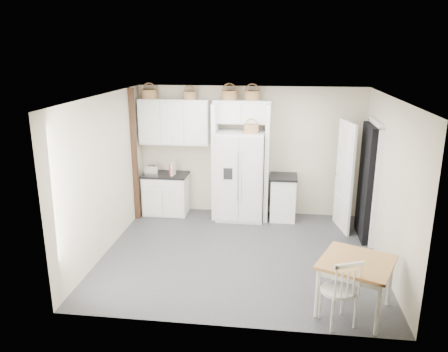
# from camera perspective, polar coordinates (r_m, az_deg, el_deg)

# --- Properties ---
(floor) EXTENTS (4.50, 4.50, 0.00)m
(floor) POSITION_cam_1_polar(r_m,az_deg,el_deg) (7.41, 2.13, -10.12)
(floor) COLOR #2D2D32
(floor) RESTS_ON ground
(ceiling) EXTENTS (4.50, 4.50, 0.00)m
(ceiling) POSITION_cam_1_polar(r_m,az_deg,el_deg) (6.67, 2.37, 10.31)
(ceiling) COLOR white
(ceiling) RESTS_ON wall_back
(wall_back) EXTENTS (4.50, 0.00, 4.50)m
(wall_back) POSITION_cam_1_polar(r_m,az_deg,el_deg) (8.86, 3.39, 3.24)
(wall_back) COLOR #BEAE9C
(wall_back) RESTS_ON floor
(wall_left) EXTENTS (0.00, 4.00, 4.00)m
(wall_left) POSITION_cam_1_polar(r_m,az_deg,el_deg) (7.46, -15.24, 0.19)
(wall_left) COLOR #BEAE9C
(wall_left) RESTS_ON floor
(wall_right) EXTENTS (0.00, 4.00, 4.00)m
(wall_right) POSITION_cam_1_polar(r_m,az_deg,el_deg) (7.11, 20.62, -1.07)
(wall_right) COLOR #BEAE9C
(wall_right) RESTS_ON floor
(refrigerator) EXTENTS (0.91, 0.73, 1.76)m
(refrigerator) POSITION_cam_1_polar(r_m,az_deg,el_deg) (8.64, 2.19, 0.05)
(refrigerator) COLOR silver
(refrigerator) RESTS_ON floor
(base_cab_left) EXTENTS (0.88, 0.55, 0.81)m
(base_cab_left) POSITION_cam_1_polar(r_m,az_deg,el_deg) (9.08, -7.57, -2.41)
(base_cab_left) COLOR white
(base_cab_left) RESTS_ON floor
(base_cab_right) EXTENTS (0.49, 0.58, 0.86)m
(base_cab_right) POSITION_cam_1_polar(r_m,az_deg,el_deg) (8.79, 7.70, -2.90)
(base_cab_right) COLOR white
(base_cab_right) RESTS_ON floor
(dining_table) EXTENTS (1.13, 1.13, 0.72)m
(dining_table) POSITION_cam_1_polar(r_m,az_deg,el_deg) (6.03, 16.68, -13.59)
(dining_table) COLOR olive
(dining_table) RESTS_ON floor
(windsor_chair) EXTENTS (0.57, 0.55, 0.92)m
(windsor_chair) POSITION_cam_1_polar(r_m,az_deg,el_deg) (5.68, 14.76, -14.21)
(windsor_chair) COLOR white
(windsor_chair) RESTS_ON floor
(counter_left) EXTENTS (0.91, 0.59, 0.04)m
(counter_left) POSITION_cam_1_polar(r_m,az_deg,el_deg) (8.96, -7.67, 0.17)
(counter_left) COLOR black
(counter_left) RESTS_ON base_cab_left
(counter_right) EXTENTS (0.52, 0.62, 0.04)m
(counter_right) POSITION_cam_1_polar(r_m,az_deg,el_deg) (8.66, 7.81, -0.10)
(counter_right) COLOR black
(counter_right) RESTS_ON base_cab_right
(toaster) EXTENTS (0.27, 0.16, 0.19)m
(toaster) POSITION_cam_1_polar(r_m,az_deg,el_deg) (8.92, -9.39, 0.76)
(toaster) COLOR silver
(toaster) RESTS_ON counter_left
(cookbook_red) EXTENTS (0.05, 0.16, 0.24)m
(cookbook_red) POSITION_cam_1_polar(r_m,az_deg,el_deg) (8.81, -6.90, 0.86)
(cookbook_red) COLOR maroon
(cookbook_red) RESTS_ON counter_left
(cookbook_cream) EXTENTS (0.06, 0.18, 0.26)m
(cookbook_cream) POSITION_cam_1_polar(r_m,az_deg,el_deg) (8.80, -6.66, 0.90)
(cookbook_cream) COLOR beige
(cookbook_cream) RESTS_ON counter_left
(basket_upper_a) EXTENTS (0.30, 0.30, 0.17)m
(basket_upper_a) POSITION_cam_1_polar(r_m,az_deg,el_deg) (8.86, -9.71, 10.49)
(basket_upper_a) COLOR brown
(basket_upper_a) RESTS_ON upper_cabinet
(basket_upper_c) EXTENTS (0.26, 0.26, 0.15)m
(basket_upper_c) POSITION_cam_1_polar(r_m,az_deg,el_deg) (8.67, -4.49, 10.47)
(basket_upper_c) COLOR brown
(basket_upper_c) RESTS_ON upper_cabinet
(basket_bridge_a) EXTENTS (0.31, 0.31, 0.17)m
(basket_bridge_a) POSITION_cam_1_polar(r_m,az_deg,el_deg) (8.54, 0.70, 10.52)
(basket_bridge_a) COLOR brown
(basket_bridge_a) RESTS_ON bridge_cabinet
(basket_bridge_b) EXTENTS (0.30, 0.30, 0.17)m
(basket_bridge_b) POSITION_cam_1_polar(r_m,az_deg,el_deg) (8.50, 3.69, 10.46)
(basket_bridge_b) COLOR brown
(basket_bridge_b) RESTS_ON bridge_cabinet
(basket_fridge_b) EXTENTS (0.27, 0.27, 0.15)m
(basket_fridge_b) POSITION_cam_1_polar(r_m,az_deg,el_deg) (8.32, 3.59, 6.14)
(basket_fridge_b) COLOR brown
(basket_fridge_b) RESTS_ON refrigerator
(upper_cabinet) EXTENTS (1.40, 0.34, 0.90)m
(upper_cabinet) POSITION_cam_1_polar(r_m,az_deg,el_deg) (8.80, -6.49, 7.06)
(upper_cabinet) COLOR white
(upper_cabinet) RESTS_ON wall_back
(bridge_cabinet) EXTENTS (1.12, 0.34, 0.45)m
(bridge_cabinet) POSITION_cam_1_polar(r_m,az_deg,el_deg) (8.55, 2.39, 8.41)
(bridge_cabinet) COLOR white
(bridge_cabinet) RESTS_ON wall_back
(fridge_panel_left) EXTENTS (0.08, 0.60, 2.30)m
(fridge_panel_left) POSITION_cam_1_polar(r_m,az_deg,el_deg) (8.67, -1.12, 1.96)
(fridge_panel_left) COLOR white
(fridge_panel_left) RESTS_ON floor
(fridge_panel_right) EXTENTS (0.08, 0.60, 2.30)m
(fridge_panel_right) POSITION_cam_1_polar(r_m,az_deg,el_deg) (8.59, 5.63, 1.74)
(fridge_panel_right) COLOR white
(fridge_panel_right) RESTS_ON floor
(trim_post) EXTENTS (0.09, 0.09, 2.60)m
(trim_post) POSITION_cam_1_polar(r_m,az_deg,el_deg) (8.66, -11.61, 2.63)
(trim_post) COLOR black
(trim_post) RESTS_ON floor
(doorway_void) EXTENTS (0.18, 0.85, 2.05)m
(doorway_void) POSITION_cam_1_polar(r_m,az_deg,el_deg) (8.10, 18.27, -0.82)
(doorway_void) COLOR black
(doorway_void) RESTS_ON floor
(door_slab) EXTENTS (0.21, 0.79, 2.05)m
(door_slab) POSITION_cam_1_polar(r_m,az_deg,el_deg) (8.36, 15.44, -0.07)
(door_slab) COLOR white
(door_slab) RESTS_ON floor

